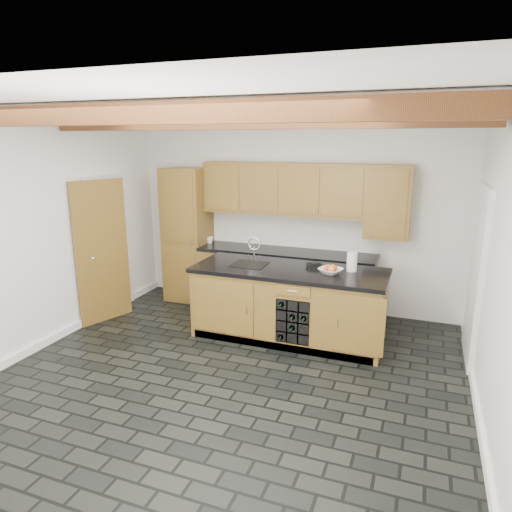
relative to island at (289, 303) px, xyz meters
The scene contains 10 objects.
ground 1.40m from the island, 103.42° to the right, with size 5.00×5.00×0.00m, color black.
room_shell 1.36m from the island, 117.45° to the right, with size 5.01×5.00×5.00m.
back_cabinetry 1.28m from the island, 125.61° to the left, with size 3.65×0.62×2.20m.
island is the anchor object (origin of this frame).
faucet 0.75m from the island, behind, with size 0.45×0.40×0.34m.
kitchen_scale 0.60m from the island, 36.48° to the left, with size 0.22×0.17×0.06m.
fruit_bowl 0.73m from the island, ahead, with size 0.28×0.28×0.07m, color silver.
fruit_cluster 0.75m from the island, ahead, with size 0.16×0.17×0.07m.
paper_towel 0.97m from the island, 13.51° to the left, with size 0.13×0.13×0.23m, color white.
mug 1.95m from the island, 148.69° to the left, with size 0.11×0.11×0.10m, color white.
Camera 1 is at (1.86, -4.07, 2.52)m, focal length 32.00 mm.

